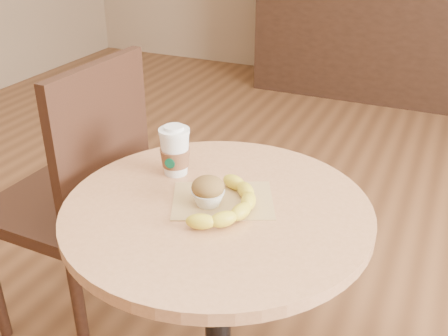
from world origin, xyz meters
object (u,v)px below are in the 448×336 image
(coffee_cup, at_px, (175,152))
(banana, at_px, (231,203))
(chair_left, at_px, (78,195))
(cafe_table, at_px, (218,273))
(muffin, at_px, (208,191))

(coffee_cup, relative_size, banana, 0.51)
(chair_left, xyz_separation_m, banana, (0.62, -0.18, 0.22))
(coffee_cup, bearing_deg, cafe_table, -39.90)
(cafe_table, relative_size, muffin, 9.38)
(chair_left, relative_size, muffin, 12.47)
(chair_left, height_order, banana, chair_left)
(chair_left, xyz_separation_m, muffin, (0.56, -0.18, 0.24))
(banana, bearing_deg, coffee_cup, 154.94)
(chair_left, relative_size, coffee_cup, 7.41)
(coffee_cup, distance_m, banana, 0.24)
(muffin, bearing_deg, coffee_cup, 143.20)
(banana, bearing_deg, chair_left, 167.08)
(cafe_table, xyz_separation_m, muffin, (-0.02, -0.01, 0.24))
(coffee_cup, xyz_separation_m, muffin, (0.15, -0.11, -0.02))
(muffin, bearing_deg, cafe_table, 25.79)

